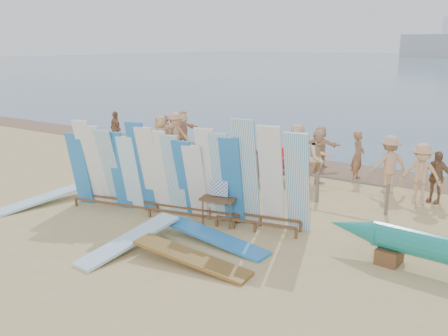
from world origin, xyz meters
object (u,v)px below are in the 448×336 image
Objects in this scene: beach_chair_left at (222,170)px; beachgoer_8 at (319,158)px; flat_board_a at (44,204)px; beachgoer_extra_0 at (421,174)px; beachgoer_6 at (297,151)px; beachgoer_10 at (436,177)px; side_surfboard_rack at (259,180)px; vendor_table at (219,210)px; beachgoer_11 at (183,130)px; beachgoer_9 at (389,164)px; flat_board_b at (130,249)px; beachgoer_3 at (176,135)px; main_surfboard_rack at (152,174)px; flat_board_d at (216,244)px; stroller at (278,169)px; beachgoer_5 at (320,147)px; beachgoer_4 at (247,158)px; beachgoer_0 at (161,137)px; beachgoer_extra_1 at (116,129)px; beachgoer_7 at (358,156)px; flat_board_c at (191,265)px; beach_chair_right at (264,177)px; beachgoer_1 at (166,134)px; beachgoer_2 at (171,147)px.

beachgoer_8 is at bearing 6.98° from beach_chair_left.
flat_board_a is 10.96m from beachgoer_extra_0.
beachgoer_6 is 4.61m from beachgoer_10.
side_surfboard_rack is at bearing -0.44° from beachgoer_6.
beachgoer_11 is at bearing 121.90° from vendor_table.
beachgoer_9 is (-1.42, 0.27, 0.13)m from beachgoer_10.
flat_board_b is 1.51× the size of beachgoer_extra_0.
beachgoer_3 is 8.57m from beachgoer_9.
flat_board_d is (2.54, -0.70, -1.15)m from main_surfboard_rack.
beachgoer_5 is at bearing 83.52° from stroller.
beachgoer_4 is at bearing -24.66° from beachgoer_9.
main_surfboard_rack is 2.99m from side_surfboard_rack.
beachgoer_0 reaches higher than beachgoer_extra_1.
stroller is at bearing 131.21° from beachgoer_7.
beach_chair_right is at bearing 11.39° from flat_board_c.
flat_board_d is 3.16× the size of beach_chair_left.
stroller reaches higher than flat_board_a.
beachgoer_0 is at bearing -172.38° from beachgoer_extra_1.
vendor_table is (-1.01, -0.25, -0.89)m from side_surfboard_rack.
beachgoer_4 is 5.47m from beachgoer_1.
flat_board_a is 1.75× the size of beachgoer_10.
beach_chair_left is 0.53× the size of beachgoer_5.
stroller is 9.00m from beachgoer_extra_1.
beachgoer_2 reaches higher than beachgoer_7.
beachgoer_5 reaches higher than vendor_table.
beachgoer_2 is (1.48, -1.19, -0.02)m from beachgoer_0.
beachgoer_3 is 10.00m from beachgoer_10.
main_surfboard_rack reaches higher than beachgoer_7.
beachgoer_extra_1 is at bearing -106.50° from beachgoer_6.
flat_board_d is 7.30m from beachgoer_7.
beachgoer_5 is (1.43, 2.97, 0.02)m from beachgoer_4.
vendor_table is 0.44× the size of flat_board_b.
side_surfboard_rack reaches higher than beachgoer_extra_0.
main_surfboard_rack is at bearing -125.99° from beachgoer_10.
beachgoer_extra_1 is (-8.90, 1.35, 0.34)m from stroller.
beachgoer_11 reaches higher than beachgoer_2.
vendor_table is at bearing -117.59° from beachgoer_10.
beachgoer_4 reaches higher than beach_chair_right.
side_surfboard_rack is 5.29m from beachgoer_9.
beachgoer_3 reaches higher than beachgoer_2.
beachgoer_9 is at bearing 58.62° from side_surfboard_rack.
flat_board_a is 1.69× the size of beachgoer_5.
beachgoer_11 reaches higher than flat_board_d.
beachgoer_2 is (-5.19, 4.72, 0.85)m from flat_board_d.
beachgoer_extra_0 is at bearing 109.50° from beachgoer_9.
flat_board_d is at bearing 15.49° from flat_board_a.
beachgoer_4 is at bearing -170.98° from beachgoer_extra_1.
beach_chair_left is 0.46× the size of beachgoer_6.
beachgoer_10 is (5.18, 7.28, 0.77)m from flat_board_b.
flat_board_a is 9.85m from beachgoer_5.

